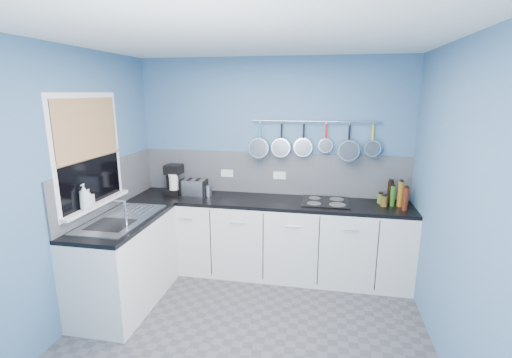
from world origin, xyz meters
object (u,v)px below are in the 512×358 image
(soap_bottle_a, at_px, (84,197))
(canister, at_px, (208,190))
(paper_towel, at_px, (174,185))
(toaster, at_px, (194,187))
(hob, at_px, (326,202))
(coffee_maker, at_px, (173,179))
(soap_bottle_b, at_px, (89,198))

(soap_bottle_a, height_order, canister, soap_bottle_a)
(soap_bottle_a, distance_m, paper_towel, 1.18)
(toaster, xyz_separation_m, hob, (1.55, -0.01, -0.09))
(toaster, distance_m, hob, 1.56)
(soap_bottle_a, distance_m, canister, 1.41)
(coffee_maker, bearing_deg, hob, 2.20)
(hob, bearing_deg, toaster, 179.53)
(toaster, relative_size, canister, 2.29)
(soap_bottle_a, bearing_deg, hob, 27.29)
(soap_bottle_a, height_order, paper_towel, soap_bottle_a)
(soap_bottle_a, relative_size, coffee_maker, 0.68)
(soap_bottle_a, relative_size, soap_bottle_b, 1.39)
(soap_bottle_b, height_order, toaster, soap_bottle_b)
(soap_bottle_a, bearing_deg, soap_bottle_b, 90.00)
(canister, distance_m, hob, 1.38)
(soap_bottle_a, xyz_separation_m, toaster, (0.63, 1.14, -0.18))
(toaster, bearing_deg, coffee_maker, -176.97)
(coffee_maker, height_order, canister, coffee_maker)
(coffee_maker, bearing_deg, soap_bottle_a, -104.62)
(paper_towel, bearing_deg, hob, 0.86)
(coffee_maker, bearing_deg, paper_towel, -63.45)
(paper_towel, distance_m, hob, 1.80)
(canister, bearing_deg, coffee_maker, 178.60)
(soap_bottle_a, distance_m, hob, 2.47)
(coffee_maker, xyz_separation_m, toaster, (0.26, -0.01, -0.08))
(canister, bearing_deg, soap_bottle_b, -126.71)
(soap_bottle_a, xyz_separation_m, paper_towel, (0.39, 1.10, -0.14))
(soap_bottle_b, relative_size, canister, 1.36)
(coffee_maker, distance_m, hob, 1.82)
(toaster, relative_size, hob, 0.56)
(coffee_maker, bearing_deg, soap_bottle_b, -105.59)
(soap_bottle_b, relative_size, paper_towel, 0.68)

